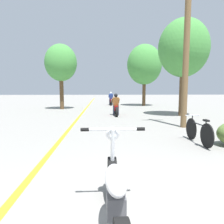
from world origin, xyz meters
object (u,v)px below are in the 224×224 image
at_px(roadside_tree_left, 61,63).
at_px(bicycle_parked, 199,131).
at_px(utility_pole, 187,44).
at_px(motorcycle_rider_lead, 116,107).
at_px(roadside_tree_right_far, 144,65).
at_px(motorcycle_rider_far, 111,100).
at_px(roadside_tree_right_near, 184,48).
at_px(motorcycle_foreground, 115,193).

xyz_separation_m(roadside_tree_left, bicycle_parked, (6.06, -10.81, -3.31)).
distance_m(utility_pole, motorcycle_rider_lead, 5.64).
xyz_separation_m(utility_pole, motorcycle_rider_lead, (-2.57, 4.08, -2.92)).
distance_m(roadside_tree_right_far, motorcycle_rider_lead, 8.60).
xyz_separation_m(roadside_tree_right_far, motorcycle_rider_far, (-3.18, 1.12, -3.46)).
relative_size(roadside_tree_right_far, roadside_tree_left, 1.14).
distance_m(roadside_tree_right_near, motorcycle_rider_lead, 5.28).
distance_m(roadside_tree_right_near, roadside_tree_left, 9.29).
distance_m(roadside_tree_right_far, roadside_tree_left, 7.96).
bearing_deg(motorcycle_rider_lead, roadside_tree_right_far, 65.40).
distance_m(motorcycle_foreground, motorcycle_rider_far, 18.42).
xyz_separation_m(motorcycle_rider_far, bicycle_parked, (1.86, -14.90, -0.14)).
bearing_deg(utility_pole, roadside_tree_right_near, 69.24).
bearing_deg(motorcycle_rider_far, motorcycle_rider_lead, -90.67).
distance_m(motorcycle_foreground, motorcycle_rider_lead, 10.14).
bearing_deg(motorcycle_rider_far, roadside_tree_left, -135.76).
relative_size(motorcycle_rider_far, bicycle_parked, 1.24).
xyz_separation_m(utility_pole, motorcycle_foreground, (-3.31, -6.03, -3.01)).
xyz_separation_m(motorcycle_foreground, bicycle_parked, (2.70, 3.50, -0.06)).
distance_m(motorcycle_rider_far, bicycle_parked, 15.01).
height_order(utility_pole, roadside_tree_right_far, utility_pole).
relative_size(roadside_tree_right_near, roadside_tree_left, 1.10).
height_order(roadside_tree_right_far, bicycle_parked, roadside_tree_right_far).
xyz_separation_m(roadside_tree_right_far, roadside_tree_left, (-7.38, -2.97, -0.29)).
relative_size(roadside_tree_left, motorcycle_rider_far, 2.54).
bearing_deg(bicycle_parked, roadside_tree_right_far, 84.52).
height_order(motorcycle_rider_lead, bicycle_parked, motorcycle_rider_lead).
height_order(roadside_tree_right_near, motorcycle_rider_lead, roadside_tree_right_near).
bearing_deg(motorcycle_rider_lead, utility_pole, -57.86).
height_order(roadside_tree_right_far, motorcycle_rider_lead, roadside_tree_right_far).
bearing_deg(utility_pole, motorcycle_rider_lead, 122.14).
bearing_deg(roadside_tree_right_far, roadside_tree_left, -158.07).
xyz_separation_m(motorcycle_rider_lead, motorcycle_rider_far, (0.10, 8.28, -0.01)).
height_order(roadside_tree_right_far, motorcycle_foreground, roadside_tree_right_far).
relative_size(roadside_tree_left, bicycle_parked, 3.16).
xyz_separation_m(roadside_tree_right_far, motorcycle_foreground, (-4.02, -17.28, -3.54)).
relative_size(roadside_tree_left, motorcycle_rider_lead, 2.65).
height_order(roadside_tree_left, motorcycle_rider_far, roadside_tree_left).
bearing_deg(motorcycle_rider_lead, roadside_tree_right_near, -6.15).
xyz_separation_m(roadside_tree_right_near, roadside_tree_left, (-8.06, 4.62, -0.31)).
relative_size(utility_pole, roadside_tree_right_near, 1.17).
bearing_deg(motorcycle_rider_lead, motorcycle_foreground, -94.20).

